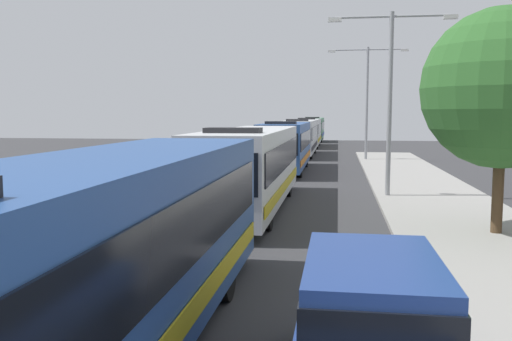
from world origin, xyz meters
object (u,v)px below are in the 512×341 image
(bus_middle, at_px, (286,145))
(roadside_tree, at_px, (503,89))
(white_suv, at_px, (372,329))
(bus_rear, at_px, (308,131))
(streetlamp_mid, at_px, (390,84))
(bus_fourth_in_line, at_px, (300,136))
(bus_tail_end, at_px, (314,128))
(streetlamp_far, at_px, (367,91))
(bus_lead, at_px, (93,259))
(bus_second_in_line, at_px, (251,165))

(bus_middle, height_order, roadside_tree, roadside_tree)
(white_suv, height_order, roadside_tree, roadside_tree)
(roadside_tree, bearing_deg, bus_rear, 100.31)
(white_suv, relative_size, streetlamp_mid, 0.62)
(bus_middle, distance_m, bus_fourth_in_line, 12.93)
(bus_rear, relative_size, white_suv, 2.29)
(bus_rear, height_order, bus_tail_end, same)
(bus_fourth_in_line, xyz_separation_m, bus_rear, (-0.00, 12.93, -0.00))
(bus_rear, height_order, streetlamp_far, streetlamp_far)
(bus_middle, distance_m, roadside_tree, 19.53)
(bus_fourth_in_line, relative_size, roadside_tree, 1.71)
(white_suv, bearing_deg, bus_tail_end, 93.15)
(bus_fourth_in_line, distance_m, streetlamp_mid, 24.26)
(bus_lead, relative_size, roadside_tree, 1.89)
(bus_fourth_in_line, bearing_deg, streetlamp_far, -39.68)
(bus_lead, distance_m, bus_rear, 53.46)
(bus_tail_end, bearing_deg, streetlamp_far, -80.08)
(bus_lead, xyz_separation_m, streetlamp_mid, (5.40, 17.09, 3.19))
(bus_tail_end, xyz_separation_m, streetlamp_far, (5.40, -30.85, 3.66))
(bus_rear, distance_m, roadside_tree, 44.31)
(bus_second_in_line, height_order, streetlamp_far, streetlamp_far)
(bus_fourth_in_line, relative_size, streetlamp_mid, 1.45)
(white_suv, distance_m, streetlamp_mid, 17.83)
(bus_middle, distance_m, bus_rear, 25.87)
(bus_lead, xyz_separation_m, bus_fourth_in_line, (-0.00, 40.53, -0.00))
(bus_lead, distance_m, bus_middle, 27.60)
(white_suv, relative_size, roadside_tree, 0.73)
(bus_middle, relative_size, streetlamp_mid, 1.38)
(bus_second_in_line, xyz_separation_m, streetlamp_far, (5.40, 22.37, 3.66))
(streetlamp_far, bearing_deg, roadside_tree, -84.49)
(bus_middle, xyz_separation_m, streetlamp_far, (5.40, 8.45, 3.66))
(bus_lead, relative_size, white_suv, 2.59)
(bus_tail_end, height_order, roadside_tree, roadside_tree)
(bus_middle, relative_size, streetlamp_far, 1.25)
(bus_rear, bearing_deg, streetlamp_far, -72.78)
(white_suv, bearing_deg, bus_middle, 97.57)
(roadside_tree, bearing_deg, bus_lead, -128.52)
(bus_second_in_line, relative_size, streetlamp_far, 1.43)
(bus_middle, bearing_deg, bus_rear, 90.00)
(bus_middle, bearing_deg, bus_fourth_in_line, 90.00)
(streetlamp_mid, bearing_deg, bus_rear, 98.44)
(bus_second_in_line, height_order, bus_fourth_in_line, same)
(bus_middle, relative_size, white_suv, 2.24)
(roadside_tree, bearing_deg, white_suv, -112.50)
(white_suv, xyz_separation_m, roadside_tree, (4.22, 10.19, 3.33))
(bus_fourth_in_line, xyz_separation_m, bus_tail_end, (0.00, 26.38, 0.00))
(streetlamp_mid, relative_size, streetlamp_far, 0.91)
(bus_lead, xyz_separation_m, bus_rear, (-0.00, 53.46, -0.00))
(bus_second_in_line, relative_size, bus_fourth_in_line, 1.09)
(roadside_tree, bearing_deg, bus_tail_end, 97.91)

